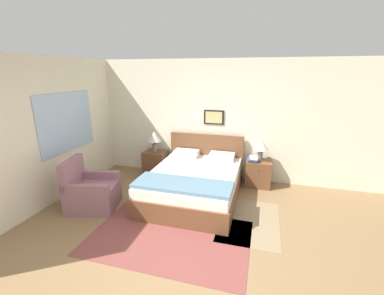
% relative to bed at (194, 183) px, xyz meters
% --- Properties ---
extents(ground_plane, '(16.00, 16.00, 0.00)m').
position_rel_bed_xyz_m(ground_plane, '(0.19, -1.94, -0.29)').
color(ground_plane, olive).
extents(wall_back, '(7.65, 0.09, 2.60)m').
position_rel_bed_xyz_m(wall_back, '(0.19, 1.15, 1.01)').
color(wall_back, beige).
rests_on(wall_back, ground_plane).
extents(wall_left, '(0.08, 5.46, 2.60)m').
position_rel_bed_xyz_m(wall_left, '(-2.46, -0.41, 1.02)').
color(wall_left, beige).
rests_on(wall_left, ground_plane).
extents(area_rug_main, '(2.32, 1.48, 0.01)m').
position_rel_bed_xyz_m(area_rug_main, '(-0.01, -1.35, -0.28)').
color(area_rug_main, brown).
rests_on(area_rug_main, ground_plane).
extents(area_rug_bedside, '(0.94, 1.38, 0.01)m').
position_rel_bed_xyz_m(area_rug_bedside, '(1.10, -0.59, -0.28)').
color(area_rug_bedside, '#897556').
rests_on(area_rug_bedside, ground_plane).
extents(bed, '(1.65, 2.16, 1.00)m').
position_rel_bed_xyz_m(bed, '(0.00, 0.00, 0.00)').
color(bed, brown).
rests_on(bed, ground_plane).
extents(armchair, '(0.94, 0.87, 0.90)m').
position_rel_bed_xyz_m(armchair, '(-1.64, -0.90, 0.01)').
color(armchair, '#8E606B').
rests_on(armchair, ground_plane).
extents(nightstand_near_window, '(0.51, 0.45, 0.55)m').
position_rel_bed_xyz_m(nightstand_near_window, '(-1.17, 0.86, -0.01)').
color(nightstand_near_window, brown).
rests_on(nightstand_near_window, ground_plane).
extents(nightstand_by_door, '(0.51, 0.45, 0.55)m').
position_rel_bed_xyz_m(nightstand_by_door, '(1.17, 0.86, -0.01)').
color(nightstand_by_door, brown).
rests_on(nightstand_by_door, ground_plane).
extents(table_lamp_near_window, '(0.31, 0.31, 0.48)m').
position_rel_bed_xyz_m(table_lamp_near_window, '(-1.17, 0.85, 0.61)').
color(table_lamp_near_window, slate).
rests_on(table_lamp_near_window, nightstand_near_window).
extents(table_lamp_by_door, '(0.31, 0.31, 0.48)m').
position_rel_bed_xyz_m(table_lamp_by_door, '(1.18, 0.85, 0.61)').
color(table_lamp_by_door, slate).
rests_on(table_lamp_by_door, nightstand_by_door).
extents(book_thick_bottom, '(0.20, 0.25, 0.03)m').
position_rel_bed_xyz_m(book_thick_bottom, '(1.06, 0.81, 0.28)').
color(book_thick_bottom, '#232328').
rests_on(book_thick_bottom, nightstand_by_door).
extents(book_hardcover_middle, '(0.25, 0.28, 0.03)m').
position_rel_bed_xyz_m(book_hardcover_middle, '(1.06, 0.81, 0.31)').
color(book_hardcover_middle, '#335693').
rests_on(book_hardcover_middle, book_thick_bottom).
extents(book_novel_upper, '(0.19, 0.29, 0.02)m').
position_rel_bed_xyz_m(book_novel_upper, '(1.06, 0.81, 0.34)').
color(book_novel_upper, silver).
rests_on(book_novel_upper, book_hardcover_middle).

